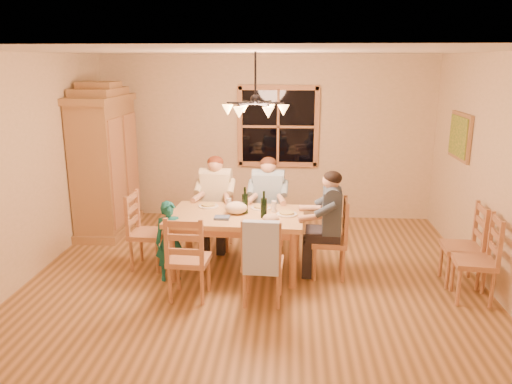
# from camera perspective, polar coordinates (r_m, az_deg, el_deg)

# --- Properties ---
(floor) EXTENTS (5.50, 5.50, 0.00)m
(floor) POSITION_cam_1_polar(r_m,az_deg,el_deg) (6.32, -0.06, -9.51)
(floor) COLOR brown
(floor) RESTS_ON ground
(ceiling) EXTENTS (5.50, 5.00, 0.02)m
(ceiling) POSITION_cam_1_polar(r_m,az_deg,el_deg) (5.76, -0.07, 15.79)
(ceiling) COLOR white
(ceiling) RESTS_ON wall_back
(wall_back) EXTENTS (5.50, 0.02, 2.70)m
(wall_back) POSITION_cam_1_polar(r_m,az_deg,el_deg) (8.35, 1.15, 6.16)
(wall_back) COLOR beige
(wall_back) RESTS_ON floor
(wall_left) EXTENTS (0.02, 5.00, 2.70)m
(wall_left) POSITION_cam_1_polar(r_m,az_deg,el_deg) (6.67, -24.37, 2.67)
(wall_left) COLOR beige
(wall_left) RESTS_ON floor
(wall_right) EXTENTS (0.02, 5.00, 2.70)m
(wall_right) POSITION_cam_1_polar(r_m,az_deg,el_deg) (6.33, 25.64, 1.94)
(wall_right) COLOR beige
(wall_right) RESTS_ON floor
(window) EXTENTS (1.30, 0.06, 1.30)m
(window) POSITION_cam_1_polar(r_m,az_deg,el_deg) (8.28, 2.54, 7.48)
(window) COLOR black
(window) RESTS_ON wall_back
(painting) EXTENTS (0.06, 0.78, 0.64)m
(painting) POSITION_cam_1_polar(r_m,az_deg,el_deg) (7.39, 22.26, 5.91)
(painting) COLOR #A77248
(painting) RESTS_ON wall_right
(chandelier) EXTENTS (0.77, 0.68, 0.71)m
(chandelier) POSITION_cam_1_polar(r_m,az_deg,el_deg) (5.78, -0.07, 9.61)
(chandelier) COLOR black
(chandelier) RESTS_ON ceiling
(armoire) EXTENTS (0.66, 1.40, 2.30)m
(armoire) POSITION_cam_1_polar(r_m,az_deg,el_deg) (8.01, -16.81, 3.03)
(armoire) COLOR #A77248
(armoire) RESTS_ON floor
(dining_table) EXTENTS (1.70, 1.09, 0.76)m
(dining_table) POSITION_cam_1_polar(r_m,az_deg,el_deg) (6.22, -2.25, -3.45)
(dining_table) COLOR tan
(dining_table) RESTS_ON floor
(chair_far_left) EXTENTS (0.46, 0.44, 0.99)m
(chair_far_left) POSITION_cam_1_polar(r_m,az_deg,el_deg) (7.13, -4.54, -4.07)
(chair_far_left) COLOR #A26E47
(chair_far_left) RESTS_ON floor
(chair_far_right) EXTENTS (0.46, 0.44, 0.99)m
(chair_far_right) POSITION_cam_1_polar(r_m,az_deg,el_deg) (7.02, 1.37, -4.30)
(chair_far_right) COLOR #A26E47
(chair_far_right) RESTS_ON floor
(chair_near_left) EXTENTS (0.46, 0.44, 0.99)m
(chair_near_left) POSITION_cam_1_polar(r_m,az_deg,el_deg) (5.71, -7.60, -9.07)
(chair_near_left) COLOR #A26E47
(chair_near_left) RESTS_ON floor
(chair_near_right) EXTENTS (0.46, 0.44, 0.99)m
(chair_near_right) POSITION_cam_1_polar(r_m,az_deg,el_deg) (5.57, 0.79, -9.55)
(chair_near_right) COLOR #A26E47
(chair_near_right) RESTS_ON floor
(chair_end_left) EXTENTS (0.44, 0.46, 0.99)m
(chair_end_left) POSITION_cam_1_polar(r_m,az_deg,el_deg) (6.60, -12.16, -5.91)
(chair_end_left) COLOR #A26E47
(chair_end_left) RESTS_ON floor
(chair_end_right) EXTENTS (0.44, 0.46, 0.99)m
(chair_end_right) POSITION_cam_1_polar(r_m,az_deg,el_deg) (6.27, 8.28, -6.86)
(chair_end_right) COLOR #A26E47
(chair_end_right) RESTS_ON floor
(adult_woman) EXTENTS (0.41, 0.44, 0.87)m
(adult_woman) POSITION_cam_1_polar(r_m,az_deg,el_deg) (6.97, -4.63, 0.12)
(adult_woman) COLOR beige
(adult_woman) RESTS_ON floor
(adult_plaid_man) EXTENTS (0.41, 0.44, 0.87)m
(adult_plaid_man) POSITION_cam_1_polar(r_m,az_deg,el_deg) (6.87, 1.40, -0.06)
(adult_plaid_man) COLOR teal
(adult_plaid_man) RESTS_ON floor
(adult_slate_man) EXTENTS (0.44, 0.41, 0.87)m
(adult_slate_man) POSITION_cam_1_polar(r_m,az_deg,el_deg) (6.09, 8.47, -2.15)
(adult_slate_man) COLOR #39485C
(adult_slate_man) RESTS_ON floor
(towel) EXTENTS (0.38, 0.12, 0.58)m
(towel) POSITION_cam_1_polar(r_m,az_deg,el_deg) (5.24, 0.58, -6.44)
(towel) COLOR #B0C9EE
(towel) RESTS_ON chair_near_right
(wine_bottle_a) EXTENTS (0.08, 0.08, 0.33)m
(wine_bottle_a) POSITION_cam_1_polar(r_m,az_deg,el_deg) (6.18, -1.27, -0.94)
(wine_bottle_a) COLOR black
(wine_bottle_a) RESTS_ON dining_table
(wine_bottle_b) EXTENTS (0.08, 0.08, 0.33)m
(wine_bottle_b) POSITION_cam_1_polar(r_m,az_deg,el_deg) (5.99, 0.90, -1.44)
(wine_bottle_b) COLOR black
(wine_bottle_b) RESTS_ON dining_table
(plate_woman) EXTENTS (0.26, 0.26, 0.02)m
(plate_woman) POSITION_cam_1_polar(r_m,az_deg,el_deg) (6.51, -5.46, -1.61)
(plate_woman) COLOR white
(plate_woman) RESTS_ON dining_table
(plate_plaid) EXTENTS (0.26, 0.26, 0.02)m
(plate_plaid) POSITION_cam_1_polar(r_m,az_deg,el_deg) (6.40, 0.54, -1.83)
(plate_plaid) COLOR white
(plate_plaid) RESTS_ON dining_table
(plate_slate) EXTENTS (0.26, 0.26, 0.02)m
(plate_slate) POSITION_cam_1_polar(r_m,az_deg,el_deg) (6.15, 3.54, -2.54)
(plate_slate) COLOR white
(plate_slate) RESTS_ON dining_table
(wine_glass_a) EXTENTS (0.06, 0.06, 0.14)m
(wine_glass_a) POSITION_cam_1_polar(r_m,az_deg,el_deg) (6.37, -3.11, -1.36)
(wine_glass_a) COLOR silver
(wine_glass_a) RESTS_ON dining_table
(wine_glass_b) EXTENTS (0.06, 0.06, 0.14)m
(wine_glass_b) POSITION_cam_1_polar(r_m,az_deg,el_deg) (6.26, 2.06, -1.65)
(wine_glass_b) COLOR silver
(wine_glass_b) RESTS_ON dining_table
(cap) EXTENTS (0.20, 0.20, 0.11)m
(cap) POSITION_cam_1_polar(r_m,az_deg,el_deg) (5.82, 1.73, -3.05)
(cap) COLOR tan
(cap) RESTS_ON dining_table
(napkin) EXTENTS (0.19, 0.15, 0.03)m
(napkin) POSITION_cam_1_polar(r_m,az_deg,el_deg) (6.00, -3.91, -2.94)
(napkin) COLOR #4B5E89
(napkin) RESTS_ON dining_table
(cloth_bundle) EXTENTS (0.28, 0.22, 0.15)m
(cloth_bundle) POSITION_cam_1_polar(r_m,az_deg,el_deg) (6.17, -2.28, -1.81)
(cloth_bundle) COLOR beige
(cloth_bundle) RESTS_ON dining_table
(child) EXTENTS (0.42, 0.34, 0.99)m
(child) POSITION_cam_1_polar(r_m,az_deg,el_deg) (6.12, -9.79, -5.55)
(child) COLOR #176A6B
(child) RESTS_ON floor
(chair_spare_front) EXTENTS (0.47, 0.49, 0.99)m
(chair_spare_front) POSITION_cam_1_polar(r_m,az_deg,el_deg) (6.10, 23.50, -8.62)
(chair_spare_front) COLOR #A26E47
(chair_spare_front) RESTS_ON floor
(chair_spare_back) EXTENTS (0.45, 0.47, 0.99)m
(chair_spare_back) POSITION_cam_1_polar(r_m,az_deg,el_deg) (6.47, 22.27, -7.14)
(chair_spare_back) COLOR #A26E47
(chair_spare_back) RESTS_ON floor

